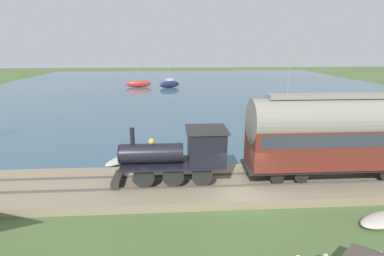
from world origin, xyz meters
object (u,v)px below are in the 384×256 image
at_px(passenger_coach, 342,132).
at_px(sailboat_navy, 169,84).
at_px(sailboat_blue, 287,97).
at_px(sailboat_red, 138,84).
at_px(rowboat_mid_harbor, 119,161).
at_px(rowboat_near_shore, 314,144).
at_px(steam_locomotive, 183,152).

xyz_separation_m(passenger_coach, sailboat_navy, (42.68, 9.98, -2.46)).
distance_m(passenger_coach, sailboat_blue, 28.89).
xyz_separation_m(sailboat_blue, sailboat_red, (16.39, 23.71, 0.17)).
bearing_deg(passenger_coach, sailboat_red, 20.03).
distance_m(passenger_coach, rowboat_mid_harbor, 14.13).
relative_size(passenger_coach, rowboat_near_shore, 3.96).
xyz_separation_m(sailboat_blue, rowboat_mid_harbor, (-23.52, 20.76, -0.33)).
distance_m(sailboat_navy, sailboat_red, 6.28).
bearing_deg(rowboat_near_shore, steam_locomotive, -179.77).
distance_m(sailboat_blue, sailboat_navy, 23.08).
bearing_deg(steam_locomotive, sailboat_red, 9.31).
height_order(passenger_coach, rowboat_mid_harbor, passenger_coach).
distance_m(steam_locomotive, sailboat_navy, 42.72).
bearing_deg(rowboat_mid_harbor, sailboat_red, -50.06).
xyz_separation_m(steam_locomotive, sailboat_blue, (27.74, -16.47, -1.75)).
height_order(passenger_coach, rowboat_near_shore, passenger_coach).
distance_m(sailboat_blue, rowboat_mid_harbor, 31.37).
bearing_deg(sailboat_navy, rowboat_near_shore, 172.76).
bearing_deg(sailboat_red, rowboat_mid_harbor, 179.65).
relative_size(steam_locomotive, sailboat_red, 1.16).
bearing_deg(sailboat_red, rowboat_near_shore, -159.08).
bearing_deg(sailboat_navy, rowboat_mid_harbor, 149.96).
bearing_deg(sailboat_blue, passenger_coach, 144.93).
height_order(passenger_coach, sailboat_red, sailboat_red).
xyz_separation_m(passenger_coach, sailboat_red, (44.14, 16.09, -2.52)).
xyz_separation_m(sailboat_red, rowboat_mid_harbor, (-39.91, -2.95, -0.50)).
xyz_separation_m(sailboat_navy, rowboat_near_shore, (-36.08, -11.80, -0.48)).
height_order(steam_locomotive, passenger_coach, passenger_coach).
relative_size(sailboat_blue, rowboat_near_shore, 3.30).
xyz_separation_m(steam_locomotive, passenger_coach, (-0.00, -8.85, 0.94)).
distance_m(steam_locomotive, passenger_coach, 8.90).
xyz_separation_m(passenger_coach, rowboat_near_shore, (6.60, -1.82, -2.94)).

